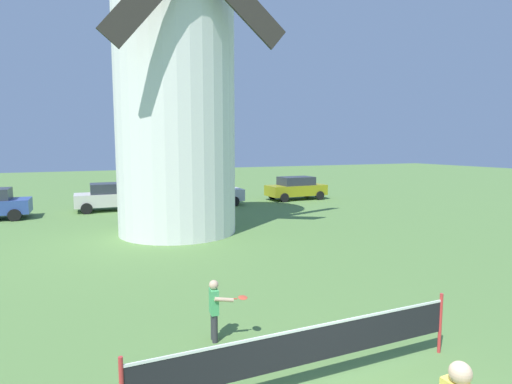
{
  "coord_description": "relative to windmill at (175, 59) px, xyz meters",
  "views": [
    {
      "loc": [
        -3.4,
        -3.61,
        3.74
      ],
      "look_at": [
        -0.25,
        3.54,
        2.84
      ],
      "focal_mm": 28.99,
      "sensor_mm": 36.0,
      "label": 1
    }
  ],
  "objects": [
    {
      "name": "parked_car_silver",
      "position": [
        3.42,
        6.91,
        -6.41
      ],
      "size": [
        4.4,
        2.03,
        1.56
      ],
      "color": "silver",
      "rests_on": "ground_plane"
    },
    {
      "name": "parked_car_mustard",
      "position": [
        9.84,
        7.25,
        -6.41
      ],
      "size": [
        4.08,
        1.95,
        1.56
      ],
      "color": "#999919",
      "rests_on": "ground_plane"
    },
    {
      "name": "parked_car_cream",
      "position": [
        -2.12,
        7.39,
        -6.41
      ],
      "size": [
        3.94,
        1.93,
        1.56
      ],
      "color": "silver",
      "rests_on": "ground_plane"
    },
    {
      "name": "tennis_net",
      "position": [
        -0.82,
        -12.16,
        -6.53
      ],
      "size": [
        5.53,
        0.06,
        1.1
      ],
      "color": "red",
      "rests_on": "ground_plane"
    },
    {
      "name": "windmill",
      "position": [
        0.0,
        0.0,
        0.0
      ],
      "size": [
        7.24,
        5.65,
        14.07
      ],
      "color": "white",
      "rests_on": "ground_plane"
    },
    {
      "name": "player_far",
      "position": [
        -1.64,
        -10.1,
        -6.54
      ],
      "size": [
        0.7,
        0.55,
        1.2
      ],
      "color": "#333338",
      "rests_on": "ground_plane"
    }
  ]
}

